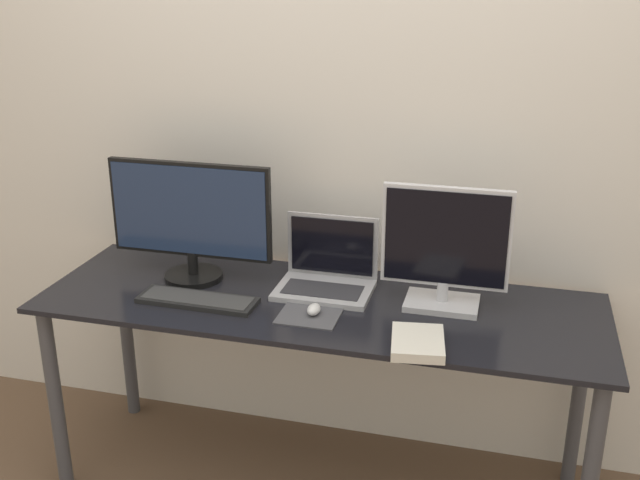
# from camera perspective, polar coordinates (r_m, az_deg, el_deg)

# --- Properties ---
(wall_back) EXTENTS (7.00, 0.05, 2.50)m
(wall_back) POSITION_cam_1_polar(r_m,az_deg,el_deg) (2.63, 2.00, 9.18)
(wall_back) COLOR silver
(wall_back) RESTS_ON ground_plane
(desk) EXTENTS (1.85, 0.61, 0.72)m
(desk) POSITION_cam_1_polar(r_m,az_deg,el_deg) (2.50, -0.09, -6.75)
(desk) COLOR black
(desk) RESTS_ON ground_plane
(monitor_left) EXTENTS (0.58, 0.20, 0.42)m
(monitor_left) POSITION_cam_1_polar(r_m,az_deg,el_deg) (2.59, -9.85, 1.58)
(monitor_left) COLOR black
(monitor_left) RESTS_ON desk
(monitor_right) EXTENTS (0.40, 0.16, 0.40)m
(monitor_right) POSITION_cam_1_polar(r_m,az_deg,el_deg) (2.38, 9.51, -0.68)
(monitor_right) COLOR silver
(monitor_right) RESTS_ON desk
(laptop) EXTENTS (0.32, 0.23, 0.24)m
(laptop) POSITION_cam_1_polar(r_m,az_deg,el_deg) (2.53, 0.65, -2.43)
(laptop) COLOR #ADADB2
(laptop) RESTS_ON desk
(keyboard) EXTENTS (0.40, 0.13, 0.02)m
(keyboard) POSITION_cam_1_polar(r_m,az_deg,el_deg) (2.47, -9.31, -4.53)
(keyboard) COLOR black
(keyboard) RESTS_ON desk
(mousepad) EXTENTS (0.19, 0.21, 0.00)m
(mousepad) POSITION_cam_1_polar(r_m,az_deg,el_deg) (2.37, -0.74, -5.55)
(mousepad) COLOR #47474C
(mousepad) RESTS_ON desk
(mouse) EXTENTS (0.04, 0.07, 0.03)m
(mouse) POSITION_cam_1_polar(r_m,az_deg,el_deg) (2.35, -0.47, -5.31)
(mouse) COLOR silver
(mouse) RESTS_ON mousepad
(book) EXTENTS (0.18, 0.22, 0.03)m
(book) POSITION_cam_1_polar(r_m,az_deg,el_deg) (2.19, 7.45, -7.76)
(book) COLOR silver
(book) RESTS_ON desk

